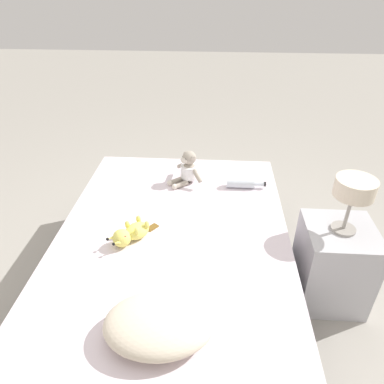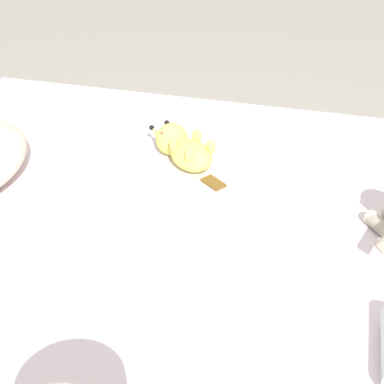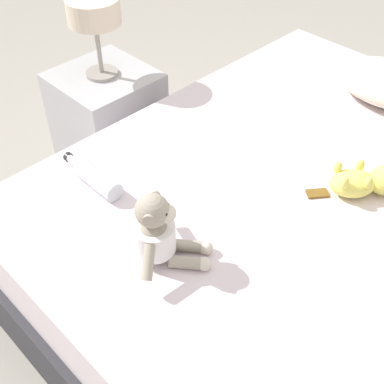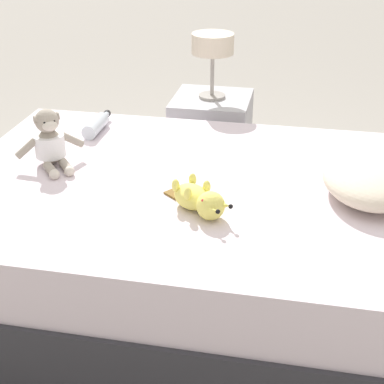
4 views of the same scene
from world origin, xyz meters
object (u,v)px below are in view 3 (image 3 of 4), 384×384
at_px(bed, 283,226).
at_px(plush_monkey, 158,234).
at_px(nightstand, 109,126).
at_px(bedside_lamp, 94,15).
at_px(glass_bottle, 96,178).
at_px(plush_yellow_creature, 366,181).

xyz_separation_m(bed, plush_monkey, (-0.04, -0.58, 0.37)).
height_order(bed, nightstand, nightstand).
bearing_deg(bed, bedside_lamp, -175.56).
distance_m(bed, glass_bottle, 0.74).
bearing_deg(nightstand, bedside_lamp, 7.13).
distance_m(plush_monkey, bedside_lamp, 1.08).
relative_size(bed, nightstand, 3.50).
xyz_separation_m(plush_yellow_creature, nightstand, (-1.20, -0.16, -0.31)).
distance_m(plush_yellow_creature, bedside_lamp, 1.24).
height_order(plush_yellow_creature, nightstand, plush_yellow_creature).
height_order(glass_bottle, nightstand, glass_bottle).
xyz_separation_m(plush_yellow_creature, bedside_lamp, (-1.20, -0.16, 0.23)).
bearing_deg(plush_monkey, nightstand, 151.71).
distance_m(glass_bottle, bedside_lamp, 0.76).
height_order(plush_monkey, bedside_lamp, bedside_lamp).
bearing_deg(plush_yellow_creature, bed, -159.59).
distance_m(nightstand, bedside_lamp, 0.54).
height_order(plush_yellow_creature, glass_bottle, plush_yellow_creature).
relative_size(glass_bottle, bedside_lamp, 0.80).
relative_size(plush_monkey, bedside_lamp, 0.76).
bearing_deg(plush_monkey, bed, 85.85).
height_order(glass_bottle, bedside_lamp, bedside_lamp).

